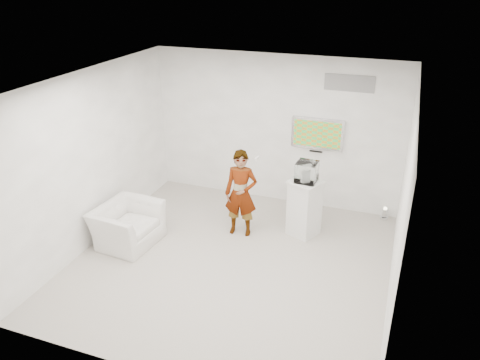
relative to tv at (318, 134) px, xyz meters
The scene contains 10 objects.
room 2.59m from the tv, 109.13° to the right, with size 5.01×5.01×3.00m.
tv is the anchor object (origin of this frame).
logo_decal 1.12m from the tv, ahead, with size 0.90×0.02×0.30m, color gray.
person 1.96m from the tv, 124.13° to the right, with size 0.58×0.38×1.60m, color silver.
armchair 3.92m from the tv, 138.18° to the right, with size 1.08×0.94×0.70m, color silver.
pedestal 1.53m from the tv, 86.92° to the right, with size 0.51×0.51×1.05m, color silver.
floor_uplight 2.02m from the tv, ahead, with size 0.16×0.16×0.25m, color silver.
vitrine 1.19m from the tv, 86.92° to the right, with size 0.35×0.35×0.35m, color silver.
console 1.21m from the tv, 86.92° to the right, with size 0.05×0.17×0.23m, color silver.
wii_remote 1.55m from the tv, 120.72° to the right, with size 0.04×0.14×0.04m, color silver.
Camera 1 is at (2.33, -6.03, 4.49)m, focal length 35.00 mm.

